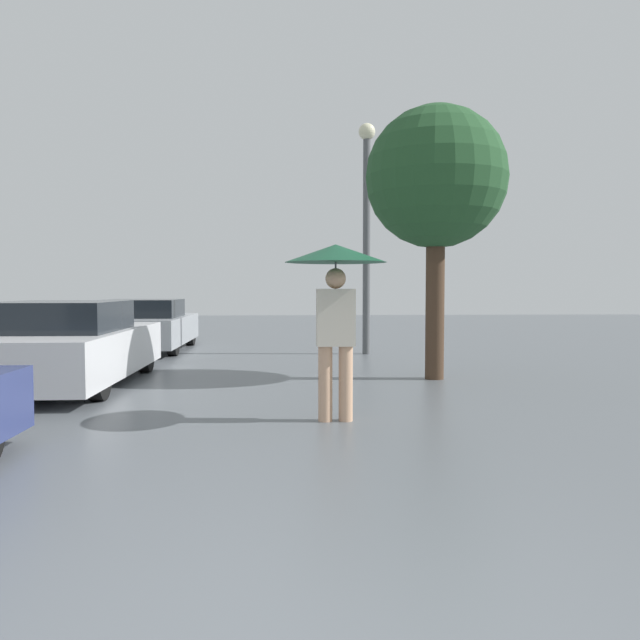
{
  "coord_description": "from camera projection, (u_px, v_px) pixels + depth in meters",
  "views": [
    {
      "loc": [
        -0.05,
        -2.05,
        1.41
      ],
      "look_at": [
        0.32,
        4.48,
        1.07
      ],
      "focal_mm": 35.0,
      "sensor_mm": 36.0,
      "label": 1
    }
  ],
  "objects": [
    {
      "name": "pedestrian",
      "position": [
        336.0,
        280.0,
        6.53
      ],
      "size": [
        1.07,
        1.07,
        1.87
      ],
      "color": "tan",
      "rests_on": "ground_plane"
    },
    {
      "name": "parked_car_middle",
      "position": [
        66.0,
        346.0,
        9.01
      ],
      "size": [
        1.86,
        4.26,
        1.22
      ],
      "color": "silver",
      "rests_on": "ground_plane"
    },
    {
      "name": "parked_car_farthest",
      "position": [
        144.0,
        326.0,
        14.02
      ],
      "size": [
        1.89,
        3.83,
        1.15
      ],
      "color": "#9EA3A8",
      "rests_on": "ground_plane"
    },
    {
      "name": "tree",
      "position": [
        436.0,
        180.0,
        9.51
      ],
      "size": [
        2.16,
        2.16,
        4.18
      ],
      "color": "#473323",
      "rests_on": "ground_plane"
    },
    {
      "name": "street_lamp",
      "position": [
        367.0,
        214.0,
        13.17
      ],
      "size": [
        0.35,
        0.35,
        4.87
      ],
      "color": "#515456",
      "rests_on": "ground_plane"
    }
  ]
}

